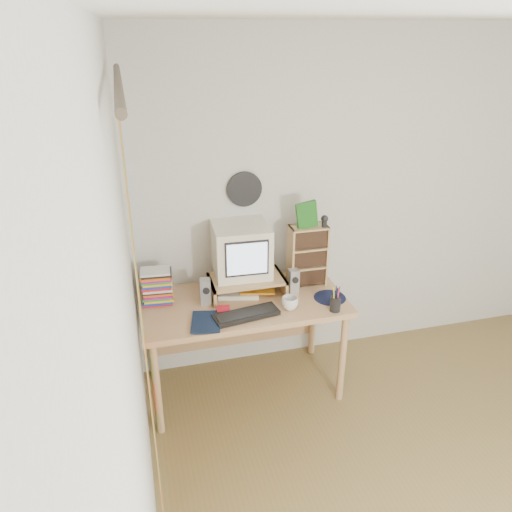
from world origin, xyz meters
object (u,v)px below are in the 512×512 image
desk (241,313)px  dvd_stack (157,284)px  mug (290,303)px  crt_monitor (242,252)px  diary (191,321)px  keyboard (246,315)px  cd_rack (307,255)px

desk → dvd_stack: bearing=173.9°
desk → mug: bearing=-42.4°
dvd_stack → crt_monitor: bearing=7.0°
desk → diary: size_ratio=6.21×
dvd_stack → keyboard: bearing=-27.3°
mug → desk: bearing=137.6°
desk → dvd_stack: (-0.56, 0.06, 0.27)m
crt_monitor → mug: bearing=-51.6°
desk → mug: mug is taller
desk → keyboard: bearing=-95.9°
cd_rack → mug: 0.43m
crt_monitor → dvd_stack: 0.62m
crt_monitor → cd_rack: (0.47, -0.02, -0.08)m
desk → keyboard: size_ratio=3.27×
cd_rack → diary: cd_rack is taller
cd_rack → diary: 0.97m
desk → crt_monitor: bearing=69.7°
keyboard → desk: bearing=75.4°
diary → keyboard: bearing=11.2°
crt_monitor → cd_rack: size_ratio=0.84×
dvd_stack → diary: (0.18, -0.33, -0.12)m
dvd_stack → mug: dvd_stack is taller
crt_monitor → desk: bearing=-107.6°
crt_monitor → dvd_stack: size_ratio=1.37×
desk → keyboard: keyboard is taller
crt_monitor → keyboard: size_ratio=0.88×
cd_rack → mug: cd_rack is taller
mug → keyboard: bearing=-176.0°
keyboard → mug: (0.30, 0.02, 0.03)m
desk → diary: (-0.38, -0.27, 0.16)m
cd_rack → diary: size_ratio=1.99×
dvd_stack → mug: bearing=-15.9°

